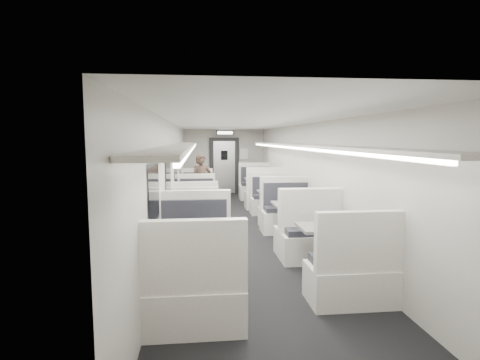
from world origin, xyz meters
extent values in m
cube|color=black|center=(0.00, 0.00, -0.06)|extent=(3.00, 12.00, 0.12)
cube|color=white|center=(0.00, 0.00, 2.46)|extent=(3.00, 12.00, 0.12)
cube|color=#B9B7AD|center=(0.00, 6.06, 1.20)|extent=(3.00, 0.12, 2.40)
cube|color=#B9B7AD|center=(0.00, -6.06, 1.20)|extent=(3.00, 0.12, 2.40)
cube|color=#B9B7AD|center=(-1.56, 0.00, 1.20)|extent=(0.12, 12.00, 2.40)
cube|color=#B9B7AD|center=(1.56, 0.00, 1.20)|extent=(0.12, 12.00, 2.40)
cube|color=white|center=(-1.00, 2.55, 0.21)|extent=(1.01, 0.56, 0.43)
cube|color=black|center=(-1.00, 2.58, 0.48)|extent=(0.89, 0.45, 0.10)
cube|color=white|center=(-1.00, 2.34, 0.76)|extent=(1.01, 0.11, 0.67)
cube|color=white|center=(-1.00, 4.03, 0.21)|extent=(1.01, 0.56, 0.43)
cube|color=black|center=(-1.00, 4.00, 0.48)|extent=(0.89, 0.45, 0.10)
cube|color=white|center=(-1.00, 4.24, 0.76)|extent=(1.01, 0.11, 0.67)
cylinder|color=silver|center=(-1.00, 3.29, 0.33)|extent=(0.10, 0.10, 0.66)
cylinder|color=silver|center=(-1.00, 3.29, 0.01)|extent=(0.34, 0.34, 0.03)
cube|color=slate|center=(-1.00, 3.29, 0.69)|extent=(0.84, 0.57, 0.04)
cube|color=white|center=(-1.00, 0.57, 0.21)|extent=(1.01, 0.56, 0.43)
cube|color=black|center=(-1.00, 0.60, 0.48)|extent=(0.90, 0.45, 0.10)
cube|color=white|center=(-1.00, 0.37, 0.76)|extent=(1.01, 0.11, 0.67)
cube|color=white|center=(-1.00, 2.06, 0.21)|extent=(1.01, 0.56, 0.43)
cube|color=black|center=(-1.00, 2.03, 0.48)|extent=(0.90, 0.45, 0.10)
cube|color=white|center=(-1.00, 2.27, 0.76)|extent=(1.01, 0.11, 0.67)
cylinder|color=silver|center=(-1.00, 1.32, 0.33)|extent=(0.10, 0.10, 0.66)
cylinder|color=silver|center=(-1.00, 1.32, 0.01)|extent=(0.34, 0.34, 0.03)
cube|color=slate|center=(-1.00, 1.32, 0.70)|extent=(0.84, 0.57, 0.04)
cube|color=white|center=(-1.00, -1.81, 0.20)|extent=(0.96, 0.54, 0.41)
cube|color=black|center=(-1.00, -1.78, 0.45)|extent=(0.85, 0.43, 0.09)
cube|color=white|center=(-1.00, -2.01, 0.73)|extent=(0.96, 0.11, 0.64)
cube|color=white|center=(-1.00, -0.39, 0.20)|extent=(0.96, 0.54, 0.41)
cube|color=black|center=(-1.00, -0.42, 0.45)|extent=(0.85, 0.43, 0.09)
cube|color=white|center=(-1.00, -0.20, 0.73)|extent=(0.96, 0.11, 0.64)
cylinder|color=silver|center=(-1.00, -1.10, 0.31)|extent=(0.09, 0.09, 0.63)
cylinder|color=silver|center=(-1.00, -1.10, 0.01)|extent=(0.33, 0.33, 0.03)
cube|color=slate|center=(-1.00, -1.10, 0.66)|extent=(0.80, 0.55, 0.04)
cube|color=white|center=(-1.00, -4.14, 0.25)|extent=(1.15, 0.64, 0.49)
cube|color=black|center=(-1.00, -4.11, 0.54)|extent=(1.02, 0.51, 0.11)
cube|color=white|center=(-1.00, -4.37, 0.87)|extent=(1.15, 0.13, 0.76)
cube|color=white|center=(-1.00, -2.44, 0.25)|extent=(1.15, 0.64, 0.49)
cube|color=black|center=(-1.00, -2.47, 0.54)|extent=(1.02, 0.51, 0.11)
cube|color=white|center=(-1.00, -2.20, 0.87)|extent=(1.15, 0.13, 0.76)
cylinder|color=silver|center=(-1.00, -3.29, 0.38)|extent=(0.11, 0.11, 0.75)
cylinder|color=silver|center=(-1.00, -3.29, 0.02)|extent=(0.39, 0.39, 0.03)
cube|color=slate|center=(-1.00, -3.29, 0.80)|extent=(0.96, 0.65, 0.04)
cube|color=white|center=(1.00, 2.81, 0.24)|extent=(1.14, 0.64, 0.48)
cube|color=black|center=(1.00, 2.84, 0.54)|extent=(1.01, 0.51, 0.11)
cube|color=white|center=(1.00, 2.58, 0.86)|extent=(1.14, 0.13, 0.75)
cube|color=white|center=(1.00, 4.49, 0.24)|extent=(1.14, 0.64, 0.48)
cube|color=black|center=(1.00, 4.46, 0.54)|extent=(1.01, 0.51, 0.11)
cube|color=white|center=(1.00, 4.72, 0.86)|extent=(1.14, 0.13, 0.75)
cylinder|color=silver|center=(1.00, 3.65, 0.37)|extent=(0.11, 0.11, 0.74)
cylinder|color=silver|center=(1.00, 3.65, 0.02)|extent=(0.39, 0.39, 0.03)
cube|color=slate|center=(1.00, 3.65, 0.79)|extent=(0.95, 0.65, 0.04)
cube|color=white|center=(1.00, 0.41, 0.22)|extent=(1.05, 0.58, 0.45)
cube|color=black|center=(1.00, 0.44, 0.50)|extent=(0.93, 0.47, 0.10)
cube|color=white|center=(1.00, 0.19, 0.79)|extent=(1.05, 0.12, 0.69)
cube|color=white|center=(1.00, 1.95, 0.22)|extent=(1.05, 0.58, 0.45)
cube|color=black|center=(1.00, 1.92, 0.50)|extent=(0.93, 0.47, 0.10)
cube|color=white|center=(1.00, 2.17, 0.79)|extent=(1.05, 0.12, 0.69)
cylinder|color=silver|center=(1.00, 1.18, 0.34)|extent=(0.10, 0.10, 0.68)
cylinder|color=silver|center=(1.00, 1.18, 0.01)|extent=(0.36, 0.36, 0.03)
cube|color=slate|center=(1.00, 1.18, 0.72)|extent=(0.87, 0.59, 0.04)
cube|color=white|center=(1.00, -1.75, 0.24)|extent=(1.12, 0.63, 0.48)
cube|color=black|center=(1.00, -1.71, 0.53)|extent=(1.00, 0.50, 0.11)
cube|color=white|center=(1.00, -1.97, 0.85)|extent=(1.12, 0.13, 0.74)
cube|color=white|center=(1.00, -0.09, 0.24)|extent=(1.12, 0.63, 0.48)
cube|color=black|center=(1.00, -0.12, 0.53)|extent=(1.00, 0.50, 0.11)
cube|color=white|center=(1.00, 0.14, 0.85)|extent=(1.12, 0.13, 0.74)
cylinder|color=silver|center=(1.00, -0.92, 0.37)|extent=(0.11, 0.11, 0.73)
cylinder|color=silver|center=(1.00, -0.92, 0.02)|extent=(0.38, 0.38, 0.03)
cube|color=slate|center=(1.00, -0.92, 0.77)|extent=(0.93, 0.64, 0.04)
cube|color=white|center=(1.00, -3.70, 0.24)|extent=(1.12, 0.62, 0.47)
cube|color=black|center=(1.00, -3.67, 0.53)|extent=(0.99, 0.50, 0.11)
cube|color=white|center=(1.00, -3.93, 0.84)|extent=(1.12, 0.13, 0.74)
cube|color=white|center=(1.00, -2.06, 0.24)|extent=(1.12, 0.62, 0.47)
cube|color=black|center=(1.00, -2.09, 0.53)|extent=(0.99, 0.50, 0.11)
cube|color=white|center=(1.00, -1.83, 0.84)|extent=(1.12, 0.13, 0.74)
cylinder|color=silver|center=(1.00, -2.88, 0.36)|extent=(0.11, 0.11, 0.73)
cylinder|color=silver|center=(1.00, -2.88, 0.02)|extent=(0.38, 0.38, 0.03)
cube|color=slate|center=(1.00, -2.88, 0.77)|extent=(0.93, 0.63, 0.04)
imported|color=black|center=(-0.86, 2.69, 0.81)|extent=(0.65, 0.48, 1.62)
cube|color=black|center=(-1.49, 3.40, 1.35)|extent=(0.02, 1.18, 0.84)
cube|color=black|center=(-1.49, 1.20, 1.35)|extent=(0.02, 1.18, 0.84)
cube|color=black|center=(-1.49, -1.00, 1.35)|extent=(0.02, 1.18, 0.84)
cube|color=black|center=(-1.49, -3.20, 1.35)|extent=(0.02, 1.18, 0.84)
cube|color=white|center=(-1.26, -0.30, 1.92)|extent=(0.46, 10.40, 0.05)
cube|color=white|center=(-1.06, -0.30, 1.87)|extent=(0.05, 10.20, 0.04)
cube|color=white|center=(1.26, -0.30, 1.92)|extent=(0.46, 10.40, 0.05)
cube|color=white|center=(1.06, -0.30, 1.87)|extent=(0.05, 10.20, 0.04)
cube|color=black|center=(0.00, 5.94, 1.05)|extent=(1.10, 0.10, 2.10)
cube|color=silver|center=(0.00, 5.91, 1.00)|extent=(0.80, 0.05, 1.95)
cube|color=black|center=(0.00, 5.87, 1.45)|extent=(0.25, 0.02, 0.35)
cube|color=black|center=(0.00, 5.45, 2.28)|extent=(0.62, 0.10, 0.16)
cube|color=white|center=(0.00, 5.39, 2.28)|extent=(0.54, 0.02, 0.10)
cube|color=silver|center=(0.75, 5.92, 1.50)|extent=(0.32, 0.02, 0.40)
camera|label=1|loc=(-0.89, -8.08, 2.06)|focal=28.00mm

